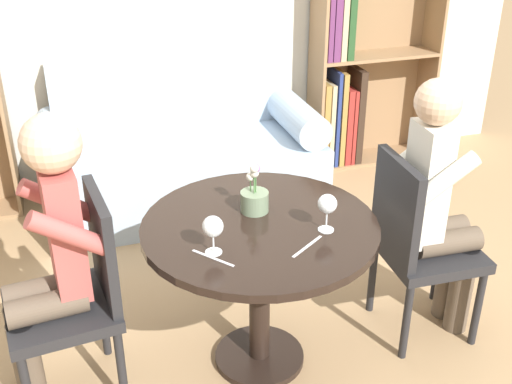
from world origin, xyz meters
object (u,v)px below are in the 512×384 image
at_px(flower_vase, 254,198).
at_px(couch, 181,158).
at_px(person_left, 49,257).
at_px(person_right, 439,207).
at_px(wine_glass_left, 213,228).
at_px(wine_glass_right, 327,205).
at_px(bookshelf_right, 356,66).
at_px(chair_left, 78,291).
at_px(chair_right, 416,240).

bearing_deg(flower_vase, couch, 90.48).
bearing_deg(person_left, flower_vase, 88.39).
relative_size(couch, person_right, 1.40).
xyz_separation_m(wine_glass_left, wine_glass_right, (0.46, 0.02, 0.01)).
xyz_separation_m(bookshelf_right, wine_glass_left, (-1.57, -2.03, 0.10)).
relative_size(wine_glass_right, flower_vase, 0.72).
bearing_deg(couch, bookshelf_right, 11.36).
distance_m(chair_left, wine_glass_left, 0.64).
xyz_separation_m(chair_right, wine_glass_left, (-0.97, -0.14, 0.32)).
distance_m(chair_right, person_right, 0.18).
xyz_separation_m(person_left, wine_glass_left, (0.59, -0.20, 0.13)).
bearing_deg(wine_glass_right, chair_right, 13.07).
relative_size(wine_glass_left, flower_vase, 0.70).
bearing_deg(wine_glass_left, person_left, 161.19).
bearing_deg(flower_vase, wine_glass_right, -47.06).
bearing_deg(couch, chair_left, -115.50).
height_order(couch, person_left, person_left).
bearing_deg(couch, person_right, -63.10).
height_order(wine_glass_left, wine_glass_right, wine_glass_right).
xyz_separation_m(couch, chair_left, (-0.74, -1.54, 0.18)).
height_order(couch, bookshelf_right, bookshelf_right).
xyz_separation_m(couch, flower_vase, (0.01, -1.50, 0.46)).
xyz_separation_m(couch, person_left, (-0.82, -1.56, 0.37)).
height_order(chair_right, person_right, person_right).
xyz_separation_m(chair_left, chair_right, (1.47, -0.08, 0.00)).
xyz_separation_m(wine_glass_right, flower_vase, (-0.22, 0.24, -0.05)).
xyz_separation_m(chair_left, flower_vase, (0.75, 0.04, 0.27)).
distance_m(person_right, flower_vase, 0.83).
xyz_separation_m(wine_glass_left, flower_vase, (0.24, 0.26, -0.04)).
bearing_deg(bookshelf_right, wine_glass_left, -127.69).
bearing_deg(couch, wine_glass_left, -97.47).
bearing_deg(flower_vase, bookshelf_right, 53.20).
xyz_separation_m(person_right, flower_vase, (-0.81, 0.13, 0.11)).
bearing_deg(wine_glass_right, flower_vase, 132.94).
height_order(couch, flower_vase, flower_vase).
relative_size(person_right, wine_glass_left, 8.14).
height_order(couch, wine_glass_left, couch).
relative_size(bookshelf_right, flower_vase, 7.34).
xyz_separation_m(person_right, wine_glass_right, (-0.59, -0.11, 0.16)).
bearing_deg(flower_vase, chair_left, -176.67).
xyz_separation_m(bookshelf_right, person_right, (-0.51, -1.90, -0.06)).
xyz_separation_m(bookshelf_right, wine_glass_right, (-1.10, -2.01, 0.10)).
height_order(couch, wine_glass_right, couch).
bearing_deg(wine_glass_right, bookshelf_right, 61.22).
distance_m(wine_glass_right, flower_vase, 0.33).
relative_size(couch, wine_glass_right, 11.06).
bearing_deg(chair_left, wine_glass_right, 73.12).
bearing_deg(chair_left, flower_vase, 87.76).
xyz_separation_m(chair_left, wine_glass_left, (0.51, -0.22, 0.32)).
relative_size(couch, flower_vase, 8.01).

